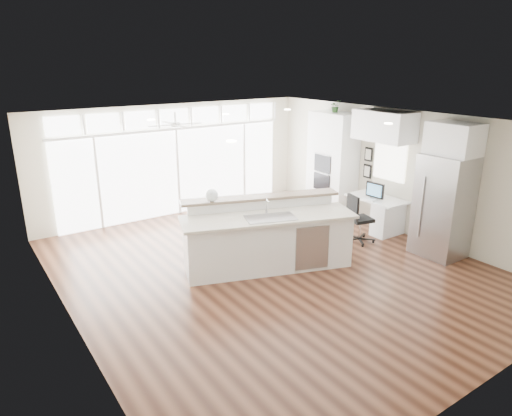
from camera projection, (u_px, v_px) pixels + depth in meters
floor at (271, 268)px, 8.48m from camera, size 7.00×8.00×0.02m
ceiling at (273, 122)px, 7.64m from camera, size 7.00×8.00×0.02m
wall_back at (176, 160)px, 11.20m from camera, size 7.00×0.04×2.70m
wall_front at (492, 287)px, 4.93m from camera, size 7.00×0.04×2.70m
wall_left at (65, 241)px, 6.18m from camera, size 0.04×8.00×2.70m
wall_right at (401, 172)px, 9.95m from camera, size 0.04×8.00×2.70m
glass_wall at (177, 172)px, 11.24m from camera, size 5.80×0.06×2.08m
transom_row at (174, 118)px, 10.83m from camera, size 5.90×0.06×0.40m
desk_window at (390, 161)px, 10.10m from camera, size 0.04×0.85×0.85m
ceiling_fan at (175, 120)px, 9.64m from camera, size 1.16×1.16×0.32m
recessed_lights at (266, 122)px, 7.81m from camera, size 3.40×3.00×0.02m
oven_cabinet at (332, 164)px, 11.21m from camera, size 0.64×1.20×2.50m
desk_nook at (375, 214)px, 10.28m from camera, size 0.72×1.30×0.76m
upper_cabinets at (384, 126)px, 9.69m from camera, size 0.64×1.30×0.64m
refrigerator at (443, 206)px, 8.79m from camera, size 0.76×0.90×2.00m
fridge_cabinet at (454, 139)px, 8.42m from camera, size 0.64×0.90×0.60m
framed_photos at (368, 163)px, 10.63m from camera, size 0.06×0.22×0.80m
kitchen_island at (268, 236)px, 8.31m from camera, size 3.36×2.15×1.25m
rug at (330, 236)px, 10.01m from camera, size 1.08×0.96×0.01m
office_chair at (360, 219)px, 9.55m from camera, size 0.64×0.61×1.04m
fishbowl at (212, 195)px, 8.21m from camera, size 0.28×0.28×0.23m
monitor at (375, 190)px, 10.06m from camera, size 0.12×0.46×0.38m
keyboard at (369, 199)px, 10.03m from camera, size 0.14×0.34×0.02m
potted_plant at (335, 108)px, 10.79m from camera, size 0.30×0.33×0.22m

